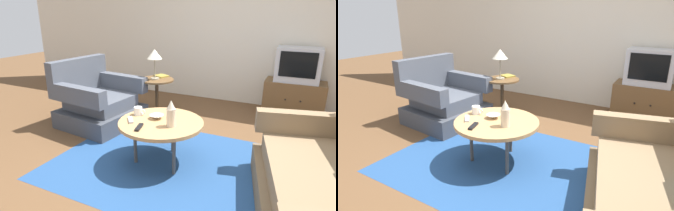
% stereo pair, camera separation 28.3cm
% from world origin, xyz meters
% --- Properties ---
extents(ground_plane, '(16.00, 16.00, 0.00)m').
position_xyz_m(ground_plane, '(0.00, 0.00, 0.00)').
color(ground_plane, brown).
extents(back_wall, '(9.00, 0.12, 2.70)m').
position_xyz_m(back_wall, '(0.00, 2.46, 1.35)').
color(back_wall, beige).
rests_on(back_wall, ground).
extents(area_rug, '(2.18, 1.81, 0.00)m').
position_xyz_m(area_rug, '(-0.13, -0.04, 0.00)').
color(area_rug, navy).
rests_on(area_rug, ground).
extents(armchair, '(1.03, 1.05, 0.90)m').
position_xyz_m(armchair, '(-1.42, 0.55, 0.30)').
color(armchair, '#3E424B').
rests_on(armchair, ground).
extents(couch, '(1.26, 1.80, 0.88)m').
position_xyz_m(couch, '(1.43, -0.34, 0.29)').
color(couch, brown).
rests_on(couch, ground).
extents(coffee_table, '(0.87, 0.87, 0.46)m').
position_xyz_m(coffee_table, '(-0.13, -0.04, 0.43)').
color(coffee_table, tan).
rests_on(coffee_table, ground).
extents(side_table, '(0.50, 0.50, 0.58)m').
position_xyz_m(side_table, '(-0.80, 1.13, 0.42)').
color(side_table, brown).
rests_on(side_table, ground).
extents(tv_stand, '(0.85, 0.47, 0.52)m').
position_xyz_m(tv_stand, '(1.02, 2.14, 0.26)').
color(tv_stand, brown).
rests_on(tv_stand, ground).
extents(television, '(0.61, 0.40, 0.50)m').
position_xyz_m(television, '(1.02, 2.14, 0.77)').
color(television, '#B7B7BC').
rests_on(television, tv_stand).
extents(table_lamp, '(0.22, 0.22, 0.43)m').
position_xyz_m(table_lamp, '(-0.81, 1.11, 0.93)').
color(table_lamp, '#9E937A').
rests_on(table_lamp, side_table).
extents(vase, '(0.09, 0.09, 0.27)m').
position_xyz_m(vase, '(0.02, -0.11, 0.59)').
color(vase, beige).
rests_on(vase, coffee_table).
extents(mug, '(0.14, 0.09, 0.09)m').
position_xyz_m(mug, '(-0.43, 0.02, 0.51)').
color(mug, white).
rests_on(mug, coffee_table).
extents(bowl, '(0.15, 0.15, 0.04)m').
position_xyz_m(bowl, '(-0.20, 0.01, 0.48)').
color(bowl, silver).
rests_on(bowl, coffee_table).
extents(tv_remote_dark, '(0.08, 0.17, 0.02)m').
position_xyz_m(tv_remote_dark, '(-0.23, -0.29, 0.47)').
color(tv_remote_dark, black).
rests_on(tv_remote_dark, coffee_table).
extents(tv_remote_silver, '(0.14, 0.16, 0.02)m').
position_xyz_m(tv_remote_silver, '(-0.41, -0.16, 0.47)').
color(tv_remote_silver, '#B2B2B7').
rests_on(tv_remote_silver, coffee_table).
extents(book, '(0.24, 0.23, 0.02)m').
position_xyz_m(book, '(-0.81, 1.30, 0.59)').
color(book, olive).
rests_on(book, side_table).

